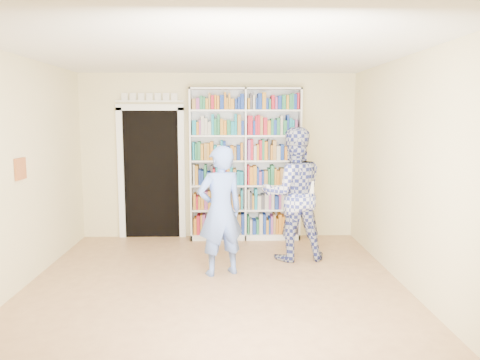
# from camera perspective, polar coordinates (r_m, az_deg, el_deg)

# --- Properties ---
(floor) EXTENTS (5.00, 5.00, 0.00)m
(floor) POSITION_cam_1_polar(r_m,az_deg,el_deg) (5.58, -3.13, -13.23)
(floor) COLOR #996C4A
(floor) RESTS_ON ground
(ceiling) EXTENTS (5.00, 5.00, 0.00)m
(ceiling) POSITION_cam_1_polar(r_m,az_deg,el_deg) (5.27, -3.35, 15.41)
(ceiling) COLOR white
(ceiling) RESTS_ON wall_back
(wall_back) EXTENTS (4.50, 0.00, 4.50)m
(wall_back) POSITION_cam_1_polar(r_m,az_deg,el_deg) (7.74, -2.69, 2.90)
(wall_back) COLOR beige
(wall_back) RESTS_ON floor
(wall_left) EXTENTS (0.00, 5.00, 5.00)m
(wall_left) POSITION_cam_1_polar(r_m,az_deg,el_deg) (5.78, -26.14, 0.53)
(wall_left) COLOR beige
(wall_left) RESTS_ON floor
(wall_right) EXTENTS (0.00, 5.00, 5.00)m
(wall_right) POSITION_cam_1_polar(r_m,az_deg,el_deg) (5.65, 20.20, 0.70)
(wall_right) COLOR beige
(wall_right) RESTS_ON floor
(bookshelf) EXTENTS (1.78, 0.33, 2.45)m
(bookshelf) POSITION_cam_1_polar(r_m,az_deg,el_deg) (7.60, 0.65, 1.99)
(bookshelf) COLOR white
(bookshelf) RESTS_ON floor
(doorway) EXTENTS (1.10, 0.08, 2.43)m
(doorway) POSITION_cam_1_polar(r_m,az_deg,el_deg) (7.84, -10.75, 1.58)
(doorway) COLOR black
(doorway) RESTS_ON floor
(wall_art) EXTENTS (0.03, 0.25, 0.25)m
(wall_art) POSITION_cam_1_polar(r_m,az_deg,el_deg) (5.95, -25.20, 1.24)
(wall_art) COLOR brown
(wall_art) RESTS_ON wall_left
(man_blue) EXTENTS (0.70, 0.59, 1.64)m
(man_blue) POSITION_cam_1_polar(r_m,az_deg,el_deg) (5.89, -2.40, -3.79)
(man_blue) COLOR #6181D7
(man_blue) RESTS_ON floor
(man_plaid) EXTENTS (0.98, 0.80, 1.85)m
(man_plaid) POSITION_cam_1_polar(r_m,az_deg,el_deg) (6.56, 6.49, -1.73)
(man_plaid) COLOR navy
(man_plaid) RESTS_ON floor
(paper_sheet) EXTENTS (0.20, 0.05, 0.29)m
(paper_sheet) POSITION_cam_1_polar(r_m,az_deg,el_deg) (6.40, 8.13, -1.48)
(paper_sheet) COLOR white
(paper_sheet) RESTS_ON man_plaid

